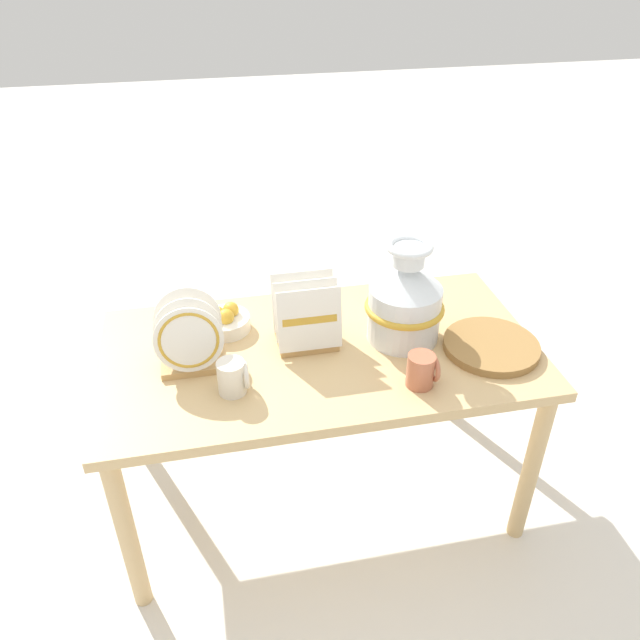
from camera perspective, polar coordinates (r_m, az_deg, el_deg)
The scene contains 9 objects.
ground_plane at distance 2.45m, azimuth 0.00°, elevation -15.44°, with size 14.00×14.00×0.00m, color silver.
display_table at distance 2.04m, azimuth 0.00°, elevation -4.44°, with size 1.38×0.73×0.67m.
ceramic_vase at distance 1.99m, azimuth 7.78°, elevation 1.85°, with size 0.26×0.26×0.34m.
dish_rack_round_plates at distance 1.91m, azimuth -11.82°, elevation -1.93°, with size 0.20×0.16×0.23m.
dish_rack_square_plates at distance 1.98m, azimuth -1.25°, elevation -0.21°, with size 0.20×0.16×0.22m.
wicker_charger_stack at distance 2.06m, azimuth 15.38°, elevation -2.31°, with size 0.30×0.30×0.03m.
mug_cream_glaze at distance 1.81m, azimuth -7.93°, elevation -5.18°, with size 0.09×0.08×0.10m.
mug_terracotta_glaze at distance 1.84m, azimuth 9.32°, elevation -4.54°, with size 0.09×0.08×0.10m.
fruit_bowl at distance 2.09m, azimuth -8.68°, elevation -0.06°, with size 0.17×0.17×0.09m.
Camera 1 is at (-0.32, -1.58, 1.85)m, focal length 35.00 mm.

